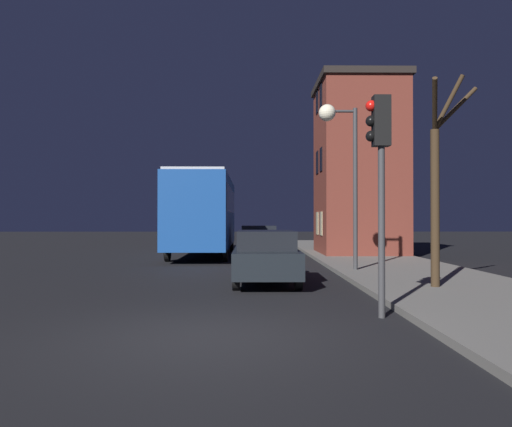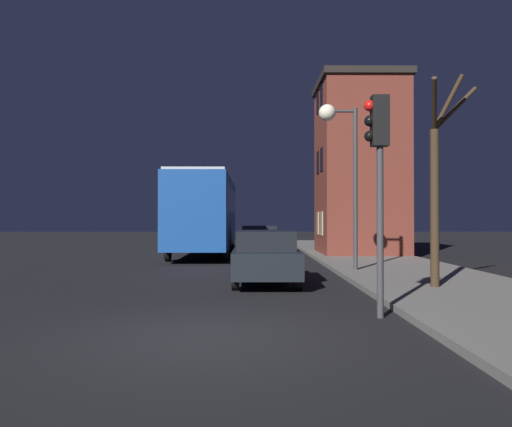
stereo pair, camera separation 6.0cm
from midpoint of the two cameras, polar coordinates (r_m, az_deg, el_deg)
ground_plane at (r=7.76m, az=-6.27°, el=-13.70°), size 120.00×120.00×0.00m
brick_building at (r=24.35m, az=11.60°, el=5.34°), size 4.01×4.60×8.24m
streetlamp at (r=16.33m, az=9.26°, el=8.16°), size 1.24×0.54×5.29m
traffic_light at (r=9.18m, az=13.75°, el=6.22°), size 0.43×0.24×3.95m
bare_tree at (r=12.67m, az=19.92°, el=3.22°), size 1.66×1.56×5.00m
bus at (r=23.82m, az=-6.03°, el=0.52°), size 2.58×9.96×3.75m
car_near_lane at (r=13.58m, az=0.99°, el=-4.88°), size 1.71×4.07×1.44m
car_mid_lane at (r=23.19m, az=0.22°, el=-3.04°), size 1.74×4.30×1.44m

